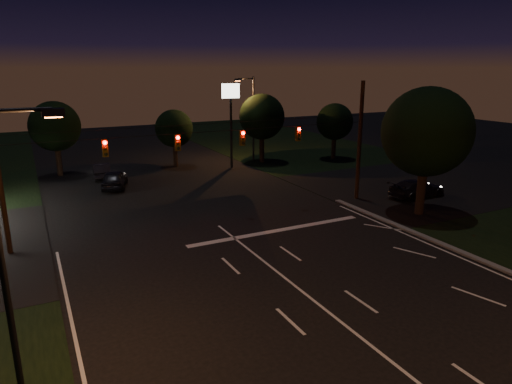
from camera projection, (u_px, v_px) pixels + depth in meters
ground at (357, 335)px, 17.49m from camera, size 140.00×140.00×0.00m
cross_street_right at (421, 185)px, 39.97m from camera, size 20.00×16.00×0.02m
stop_bar at (278, 230)px, 28.69m from camera, size 12.00×0.50×0.01m
utility_pole_right at (356, 199)px, 35.62m from camera, size 0.30×0.30×9.00m
utility_pole_left at (11, 253)px, 25.18m from camera, size 0.28×0.28×8.00m
signal_span at (211, 139)px, 28.92m from camera, size 24.00×0.40×1.56m
pole_sign_right at (231, 106)px, 45.15m from camera, size 1.80×0.30×8.40m
street_light_left at (8, 238)px, 12.94m from camera, size 2.20×0.35×9.00m
street_light_right_far at (251, 113)px, 48.55m from camera, size 2.20×0.35×9.00m
tree_right_near at (425, 133)px, 30.63m from camera, size 6.00×6.00×8.76m
tree_far_b at (55, 127)px, 42.18m from camera, size 4.60×4.60×6.98m
tree_far_c at (174, 129)px, 46.27m from camera, size 3.80×3.80×5.86m
tree_far_d at (261, 117)px, 48.25m from camera, size 4.80×4.80×7.30m
tree_far_e at (334, 122)px, 50.18m from camera, size 4.00×4.00×6.18m
car_oncoming_a at (114, 179)px, 38.66m from camera, size 3.12×4.90×1.55m
car_oncoming_b at (101, 171)px, 42.27m from camera, size 1.80×4.23×1.36m
car_cross at (417, 189)px, 35.85m from camera, size 4.99×2.18×1.43m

